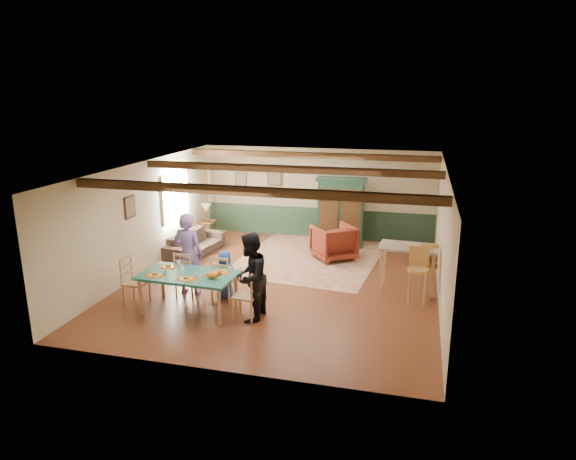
% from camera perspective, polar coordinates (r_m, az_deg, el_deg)
% --- Properties ---
extents(floor, '(8.00, 8.00, 0.00)m').
position_cam_1_polar(floor, '(12.04, -0.62, -5.87)').
color(floor, '#592919').
rests_on(floor, ground).
extents(wall_back, '(7.00, 0.02, 2.70)m').
position_cam_1_polar(wall_back, '(15.42, 3.23, 4.08)').
color(wall_back, beige).
rests_on(wall_back, floor).
extents(wall_left, '(0.02, 8.00, 2.70)m').
position_cam_1_polar(wall_left, '(12.95, -15.77, 1.33)').
color(wall_left, beige).
rests_on(wall_left, floor).
extents(wall_right, '(0.02, 8.00, 2.70)m').
position_cam_1_polar(wall_right, '(11.27, 16.83, -0.82)').
color(wall_right, beige).
rests_on(wall_right, floor).
extents(ceiling, '(7.00, 8.00, 0.02)m').
position_cam_1_polar(ceiling, '(11.35, -0.66, 6.94)').
color(ceiling, white).
rests_on(ceiling, wall_back).
extents(wainscot_back, '(6.95, 0.03, 0.90)m').
position_cam_1_polar(wainscot_back, '(15.60, 3.17, 0.82)').
color(wainscot_back, '#1E3726').
rests_on(wainscot_back, floor).
extents(ceiling_beam_front, '(6.95, 0.16, 0.16)m').
position_cam_1_polar(ceiling_beam_front, '(9.19, -4.39, 4.33)').
color(ceiling_beam_front, '#331F0E').
rests_on(ceiling_beam_front, ceiling).
extents(ceiling_beam_mid, '(6.95, 0.16, 0.16)m').
position_cam_1_polar(ceiling_beam_mid, '(11.74, -0.14, 6.79)').
color(ceiling_beam_mid, '#331F0E').
rests_on(ceiling_beam_mid, ceiling).
extents(ceiling_beam_back, '(6.95, 0.16, 0.16)m').
position_cam_1_polar(ceiling_beam_back, '(14.25, 2.51, 8.29)').
color(ceiling_beam_back, '#331F0E').
rests_on(ceiling_beam_back, ceiling).
extents(window_left, '(0.06, 1.60, 1.30)m').
position_cam_1_polar(window_left, '(14.35, -12.36, 3.71)').
color(window_left, white).
rests_on(window_left, wall_left).
extents(picture_left_wall, '(0.04, 0.42, 0.52)m').
position_cam_1_polar(picture_left_wall, '(12.35, -17.15, 2.46)').
color(picture_left_wall, gray).
rests_on(picture_left_wall, wall_left).
extents(picture_back_a, '(0.45, 0.04, 0.55)m').
position_cam_1_polar(picture_back_a, '(15.61, -1.47, 5.92)').
color(picture_back_a, gray).
rests_on(picture_back_a, wall_back).
extents(picture_back_b, '(0.38, 0.04, 0.48)m').
position_cam_1_polar(picture_back_b, '(15.97, -5.29, 5.52)').
color(picture_back_b, gray).
rests_on(picture_back_b, wall_back).
extents(dining_table, '(1.95, 1.13, 0.80)m').
position_cam_1_polar(dining_table, '(10.61, -10.94, -6.86)').
color(dining_table, '#206758').
rests_on(dining_table, floor).
extents(dining_chair_far_left, '(0.46, 0.48, 1.01)m').
position_cam_1_polar(dining_chair_far_left, '(11.39, -11.12, -4.73)').
color(dining_chair_far_left, tan).
rests_on(dining_chair_far_left, floor).
extents(dining_chair_far_right, '(0.46, 0.48, 1.01)m').
position_cam_1_polar(dining_chair_far_right, '(11.04, -7.18, -5.21)').
color(dining_chair_far_right, tan).
rests_on(dining_chair_far_right, floor).
extents(dining_chair_end_left, '(0.48, 0.46, 1.01)m').
position_cam_1_polar(dining_chair_end_left, '(11.17, -16.57, -5.51)').
color(dining_chair_end_left, tan).
rests_on(dining_chair_end_left, floor).
extents(dining_chair_end_right, '(0.48, 0.46, 1.01)m').
position_cam_1_polar(dining_chair_end_right, '(10.10, -4.76, -7.16)').
color(dining_chair_end_right, tan).
rests_on(dining_chair_end_right, floor).
extents(person_man, '(0.68, 0.46, 1.83)m').
position_cam_1_polar(person_man, '(11.33, -11.02, -2.63)').
color(person_man, '#7C5FA4').
rests_on(person_man, floor).
extents(person_woman, '(0.70, 0.88, 1.75)m').
position_cam_1_polar(person_woman, '(9.92, -4.23, -5.25)').
color(person_woman, black).
rests_on(person_woman, floor).
extents(person_child, '(0.53, 0.36, 1.07)m').
position_cam_1_polar(person_child, '(11.10, -7.01, -4.93)').
color(person_child, '#2849A1').
rests_on(person_child, floor).
extents(cat, '(0.39, 0.16, 0.19)m').
position_cam_1_polar(cat, '(10.10, -8.41, -4.90)').
color(cat, orange).
rests_on(cat, dining_table).
extents(place_setting_near_left, '(0.44, 0.33, 0.11)m').
position_cam_1_polar(place_setting_near_left, '(10.51, -14.57, -4.66)').
color(place_setting_near_left, orange).
rests_on(place_setting_near_left, dining_table).
extents(place_setting_near_center, '(0.44, 0.33, 0.11)m').
position_cam_1_polar(place_setting_near_center, '(10.19, -11.22, -5.10)').
color(place_setting_near_center, orange).
rests_on(place_setting_near_center, dining_table).
extents(place_setting_far_left, '(0.44, 0.33, 0.11)m').
position_cam_1_polar(place_setting_far_left, '(10.94, -13.15, -3.77)').
color(place_setting_far_left, orange).
rests_on(place_setting_far_left, dining_table).
extents(place_setting_far_right, '(0.44, 0.33, 0.11)m').
position_cam_1_polar(place_setting_far_right, '(10.43, -7.54, -4.44)').
color(place_setting_far_right, orange).
rests_on(place_setting_far_right, dining_table).
extents(area_rug, '(3.86, 4.44, 0.01)m').
position_cam_1_polar(area_rug, '(13.76, 2.48, -3.11)').
color(area_rug, beige).
rests_on(area_rug, floor).
extents(armoire, '(1.42, 0.61, 1.98)m').
position_cam_1_polar(armoire, '(14.66, 5.89, 1.98)').
color(armoire, '#133021').
rests_on(armoire, floor).
extents(armchair, '(1.39, 1.40, 0.92)m').
position_cam_1_polar(armchair, '(13.62, 5.08, -1.35)').
color(armchair, '#4B140F').
rests_on(armchair, floor).
extents(sofa, '(1.05, 2.15, 0.60)m').
position_cam_1_polar(sofa, '(14.24, -10.26, -1.46)').
color(sofa, '#372B22').
rests_on(sofa, floor).
extents(end_table, '(0.49, 0.49, 0.56)m').
position_cam_1_polar(end_table, '(15.57, -8.95, -0.01)').
color(end_table, '#331F0E').
rests_on(end_table, floor).
extents(table_lamp, '(0.29, 0.29, 0.52)m').
position_cam_1_polar(table_lamp, '(15.44, -9.04, 1.92)').
color(table_lamp, tan).
rests_on(table_lamp, end_table).
extents(counter_table, '(1.31, 0.82, 1.05)m').
position_cam_1_polar(counter_table, '(11.69, 13.13, -4.22)').
color(counter_table, '#BCA992').
rests_on(counter_table, floor).
extents(bar_stool_left, '(0.43, 0.47, 1.20)m').
position_cam_1_polar(bar_stool_left, '(11.06, 14.21, -5.01)').
color(bar_stool_left, tan).
rests_on(bar_stool_left, floor).
extents(bar_stool_right, '(0.41, 0.45, 1.13)m').
position_cam_1_polar(bar_stool_right, '(11.53, 15.28, -4.44)').
color(bar_stool_right, tan).
rests_on(bar_stool_right, floor).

